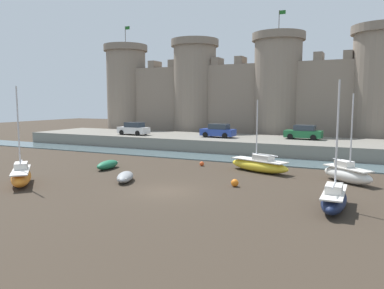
# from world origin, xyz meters

# --- Properties ---
(ground_plane) EXTENTS (160.00, 160.00, 0.00)m
(ground_plane) POSITION_xyz_m (0.00, 0.00, 0.00)
(ground_plane) COLOR #382D23
(water_channel) EXTENTS (80.00, 4.50, 0.10)m
(water_channel) POSITION_xyz_m (0.00, 14.68, 0.05)
(water_channel) COLOR slate
(water_channel) RESTS_ON ground
(quay_road) EXTENTS (61.83, 10.00, 1.48)m
(quay_road) POSITION_xyz_m (0.00, 21.93, 0.74)
(quay_road) COLOR slate
(quay_road) RESTS_ON ground
(castle) EXTENTS (56.91, 7.07, 17.88)m
(castle) POSITION_xyz_m (-0.00, 31.11, 6.88)
(castle) COLOR gray
(castle) RESTS_ON ground
(rowboat_midflat_centre) EXTENTS (2.22, 3.05, 0.68)m
(rowboat_midflat_centre) POSITION_xyz_m (-4.13, 1.36, 0.36)
(rowboat_midflat_centre) COLOR gray
(rowboat_midflat_centre) RESTS_ON ground
(sailboat_near_channel_right) EXTENTS (4.01, 3.67, 6.31)m
(sailboat_near_channel_right) POSITION_xyz_m (10.36, 7.86, 0.65)
(sailboat_near_channel_right) COLOR silver
(sailboat_near_channel_right) RESTS_ON ground
(rowboat_midflat_left) EXTENTS (1.35, 2.98, 0.73)m
(rowboat_midflat_left) POSITION_xyz_m (-8.47, 4.90, 0.38)
(rowboat_midflat_left) COLOR #1E6B47
(rowboat_midflat_left) RESTS_ON ground
(sailboat_near_channel_left) EXTENTS (4.31, 4.21, 6.78)m
(sailboat_near_channel_left) POSITION_xyz_m (-10.03, -2.59, 0.64)
(sailboat_near_channel_left) COLOR orange
(sailboat_near_channel_left) RESTS_ON ground
(sailboat_midflat_right) EXTENTS (1.26, 4.68, 6.89)m
(sailboat_midflat_right) POSITION_xyz_m (10.11, 0.30, 0.61)
(sailboat_midflat_right) COLOR #141E3D
(sailboat_midflat_right) RESTS_ON ground
(sailboat_foreground_centre) EXTENTS (5.68, 3.39, 5.91)m
(sailboat_foreground_centre) POSITION_xyz_m (3.62, 9.16, 0.60)
(sailboat_foreground_centre) COLOR yellow
(sailboat_foreground_centre) RESTS_ON ground
(mooring_buoy_mid_mud) EXTENTS (0.41, 0.41, 0.41)m
(mooring_buoy_mid_mud) POSITION_xyz_m (-1.78, 9.71, 0.20)
(mooring_buoy_mid_mud) COLOR #E04C1E
(mooring_buoy_mid_mud) RESTS_ON ground
(mooring_buoy_off_centre) EXTENTS (0.52, 0.52, 0.52)m
(mooring_buoy_off_centre) POSITION_xyz_m (3.56, 3.21, 0.26)
(mooring_buoy_off_centre) COLOR orange
(mooring_buoy_off_centre) RESTS_ON ground
(car_quay_east) EXTENTS (4.18, 2.05, 1.62)m
(car_quay_east) POSITION_xyz_m (4.91, 23.20, 2.26)
(car_quay_east) COLOR #1E6638
(car_quay_east) RESTS_ON quay_road
(car_quay_west) EXTENTS (4.18, 2.05, 1.62)m
(car_quay_west) POSITION_xyz_m (-15.82, 19.69, 2.26)
(car_quay_west) COLOR silver
(car_quay_west) RESTS_ON quay_road
(car_quay_centre_west) EXTENTS (4.18, 2.05, 1.62)m
(car_quay_centre_west) POSITION_xyz_m (-4.72, 21.19, 2.26)
(car_quay_centre_west) COLOR #263F99
(car_quay_centre_west) RESTS_ON quay_road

